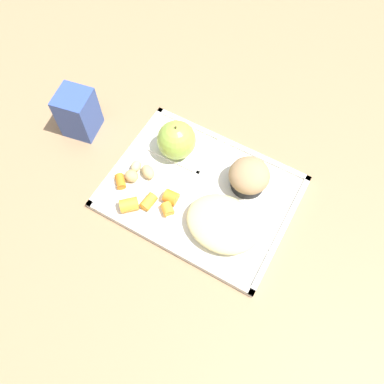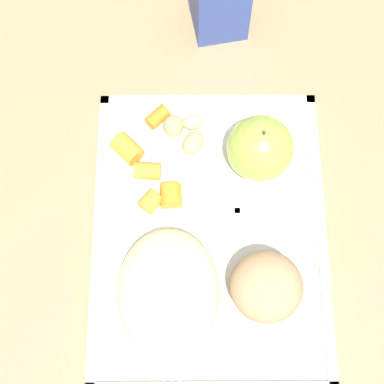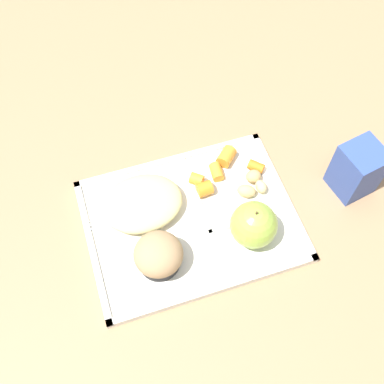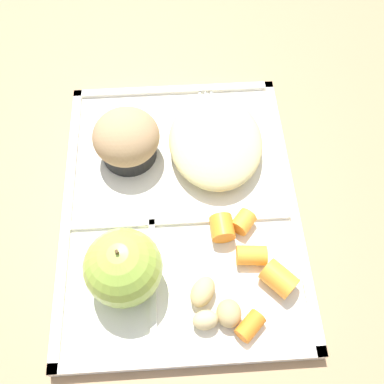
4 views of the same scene
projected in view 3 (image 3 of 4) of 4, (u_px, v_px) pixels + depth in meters
ground at (191, 223)px, 0.85m from camera, size 6.00×6.00×0.00m
lunch_tray at (191, 221)px, 0.84m from camera, size 0.37×0.28×0.02m
green_apple at (254, 225)px, 0.79m from camera, size 0.08×0.08×0.09m
bran_muffin at (159, 255)px, 0.77m from camera, size 0.08×0.08×0.07m
carrot_slice_center at (226, 156)px, 0.89m from camera, size 0.05×0.04×0.03m
carrot_slice_large at (205, 189)px, 0.85m from camera, size 0.03×0.03×0.03m
carrot_slice_diagonal at (197, 179)px, 0.87m from camera, size 0.03×0.03×0.02m
carrot_slice_edge at (256, 167)px, 0.88m from camera, size 0.03×0.03×0.02m
carrot_slice_small at (217, 172)px, 0.87m from camera, size 0.02×0.03×0.02m
potato_chunk_large at (261, 187)px, 0.86m from camera, size 0.02×0.03×0.02m
potato_chunk_golden at (246, 191)px, 0.85m from camera, size 0.04×0.04×0.02m
potato_chunk_browned at (254, 176)px, 0.87m from camera, size 0.03×0.03×0.02m
egg_noodle_pile at (142, 203)px, 0.83m from camera, size 0.15×0.12×0.04m
meatball_front at (135, 213)px, 0.82m from camera, size 0.04×0.04×0.04m
meatball_side at (159, 216)px, 0.82m from camera, size 0.03×0.03×0.03m
meatball_center at (129, 208)px, 0.83m from camera, size 0.03×0.03×0.03m
plastic_fork at (127, 214)px, 0.84m from camera, size 0.16×0.02×0.00m
milk_carton at (357, 170)px, 0.84m from camera, size 0.08×0.08×0.11m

